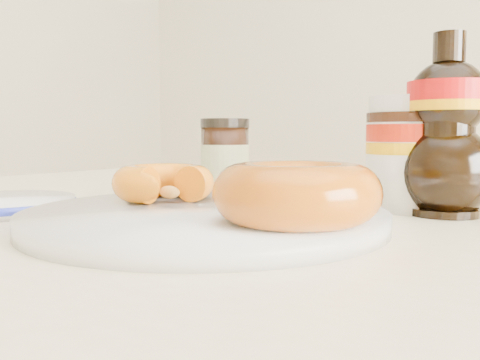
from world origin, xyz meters
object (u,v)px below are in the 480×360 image
Objects in this scene: nutella_jar at (407,149)px; syrup_bottle at (447,125)px; plate at (205,217)px; blue_rim_saucer at (3,204)px; dining_table at (335,318)px; donut_bitten at (164,183)px; dark_jar at (225,159)px; donut_whole at (296,193)px.

nutella_jar is 0.05m from syrup_bottle.
plate and blue_rim_saucer have the same top height.
plate reaches higher than dining_table.
donut_bitten is 0.24m from nutella_jar.
syrup_bottle is at bearing 0.35° from dark_jar.
dark_jar is at bearing -179.65° from syrup_bottle.
plate is 2.63× the size of nutella_jar.
plate is 3.14× the size of donut_bitten.
plate is 1.76× the size of syrup_bottle.
dark_jar reaches higher than donut_bitten.
syrup_bottle is at bearing 57.01° from dining_table.
donut_bitten is at bearing 160.71° from plate.
dining_table is at bearing 22.62° from blue_rim_saucer.
blue_rim_saucer is at bearing -174.44° from donut_whole.
donut_whole is (0.01, -0.09, 0.12)m from dining_table.
dark_jar is (-0.21, -0.01, -0.01)m from nutella_jar.
plate is 0.08m from donut_bitten.
syrup_bottle is at bearing -16.65° from nutella_jar.
donut_bitten is 0.17m from donut_whole.
syrup_bottle is 0.26m from dark_jar.
donut_bitten is 0.27m from syrup_bottle.
donut_bitten is 0.17m from blue_rim_saucer.
donut_whole reaches higher than plate.
dark_jar is at bearing 63.90° from blue_rim_saucer.
donut_whole is 0.84× the size of blue_rim_saucer.
dining_table is at bearing 12.20° from donut_bitten.
nutella_jar reaches higher than blue_rim_saucer.
nutella_jar is 0.67× the size of syrup_bottle.
dark_jar is at bearing 97.26° from donut_bitten.
dark_jar is 0.67× the size of blue_rim_saucer.
blue_rim_saucer is (-0.15, -0.07, -0.02)m from donut_bitten.
nutella_jar reaches higher than donut_whole.
donut_bitten is at bearing -160.25° from dining_table.
plate is at bearing -58.25° from dark_jar.
dining_table is 11.95× the size of donut_whole.
blue_rim_saucer reaches higher than dining_table.
donut_whole is 0.70× the size of syrup_bottle.
syrup_bottle is 0.43m from blue_rim_saucer.
donut_bitten is 0.16m from dark_jar.
nutella_jar is at bearing 3.62° from dark_jar.
donut_whole is 1.25× the size of dark_jar.
blue_rim_saucer is (-0.36, -0.22, -0.08)m from syrup_bottle.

